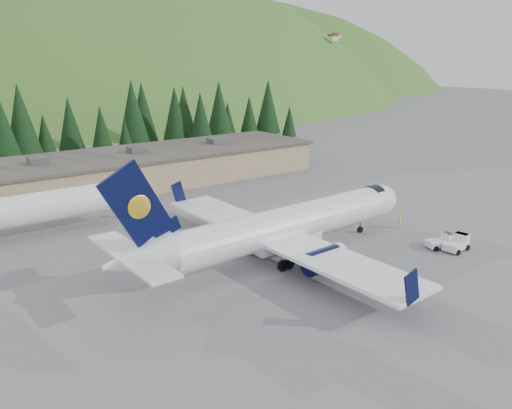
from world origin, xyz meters
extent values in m
plane|color=#5D5D62|center=(0.00, 0.00, 0.00)|extent=(600.00, 600.00, 0.00)
cylinder|color=white|center=(0.00, 0.00, 3.38)|extent=(27.95, 4.46, 3.74)
ellipsoid|color=white|center=(13.93, 0.36, 3.38)|extent=(4.96, 3.87, 3.74)
cylinder|color=black|center=(12.93, 0.33, 3.83)|extent=(1.47, 3.12, 3.09)
cone|color=white|center=(-16.91, -0.44, 3.78)|extent=(6.07, 3.89, 3.74)
cube|color=white|center=(-0.99, -0.03, 1.81)|extent=(8.04, 3.39, 1.00)
cube|color=white|center=(-1.99, -0.05, 2.39)|extent=(6.34, 33.97, 0.35)
cube|color=black|center=(-3.92, 16.82, 3.68)|extent=(2.02, 0.20, 2.86)
cube|color=black|center=(-3.05, -17.00, 3.68)|extent=(2.02, 0.20, 2.86)
cylinder|color=black|center=(-1.14, 5.75, 1.54)|extent=(4.24, 2.40, 2.29)
cylinder|color=white|center=(0.75, 5.79, 1.54)|extent=(0.66, 2.44, 2.43)
cube|color=white|center=(-1.14, 5.75, 2.09)|extent=(2.20, 0.31, 0.90)
cylinder|color=black|center=(-0.85, -5.80, 1.54)|extent=(4.24, 2.40, 2.29)
cylinder|color=white|center=(1.04, -5.75, 1.54)|extent=(0.66, 2.44, 2.43)
cube|color=white|center=(-0.85, -5.80, 2.09)|extent=(2.20, 0.31, 0.90)
cube|color=black|center=(-16.71, -0.43, 8.44)|extent=(6.16, 0.46, 7.31)
ellipsoid|color=gold|center=(-16.52, -0.23, 8.24)|extent=(1.97, 0.23, 1.97)
ellipsoid|color=gold|center=(-16.51, -0.62, 8.24)|extent=(1.97, 0.23, 1.97)
cube|color=black|center=(-14.13, -0.36, 5.85)|extent=(2.75, 0.32, 1.97)
cube|color=white|center=(-17.41, -0.45, 4.28)|extent=(2.91, 12.50, 0.22)
cylinder|color=slate|center=(10.94, 0.28, 0.90)|extent=(0.20, 0.20, 1.79)
cylinder|color=black|center=(10.94, 0.28, 0.38)|extent=(0.76, 0.30, 0.76)
cylinder|color=slate|center=(-3.05, 2.61, 1.00)|extent=(0.24, 0.24, 1.99)
cylinder|color=black|center=(-2.66, 2.62, 0.55)|extent=(1.10, 0.38, 1.09)
cylinder|color=black|center=(-3.45, 2.60, 0.55)|extent=(1.10, 0.38, 1.09)
cylinder|color=slate|center=(-2.92, -2.76, 1.00)|extent=(0.24, 0.24, 1.99)
cylinder|color=black|center=(-2.52, -2.75, 0.55)|extent=(1.10, 0.38, 1.09)
cylinder|color=black|center=(-3.31, -2.77, 0.55)|extent=(1.10, 0.38, 1.09)
cylinder|color=white|center=(-22.00, 22.00, 3.20)|extent=(22.00, 3.60, 3.60)
cube|color=silver|center=(14.83, -9.64, 0.57)|extent=(3.25, 1.83, 0.73)
cube|color=silver|center=(15.86, -9.54, 1.20)|extent=(1.16, 1.54, 0.94)
cube|color=black|center=(15.86, -9.54, 1.61)|extent=(1.05, 1.43, 0.10)
cylinder|color=black|center=(15.79, -8.71, 0.29)|extent=(0.60, 0.28, 0.58)
cylinder|color=black|center=(15.94, -10.37, 0.29)|extent=(0.60, 0.28, 0.58)
cylinder|color=black|center=(13.72, -8.90, 0.29)|extent=(0.60, 0.28, 0.58)
cylinder|color=black|center=(13.86, -10.56, 0.29)|extent=(0.60, 0.28, 0.58)
cube|color=silver|center=(14.14, -8.17, 0.54)|extent=(3.25, 2.40, 0.68)
cube|color=silver|center=(15.05, -8.52, 1.12)|extent=(1.39, 1.62, 0.88)
cube|color=black|center=(15.05, -8.52, 1.51)|extent=(1.27, 1.50, 0.10)
cylinder|color=black|center=(15.33, -7.79, 0.27)|extent=(0.59, 0.39, 0.55)
cylinder|color=black|center=(14.78, -9.25, 0.27)|extent=(0.59, 0.39, 0.55)
cylinder|color=black|center=(13.50, -7.10, 0.27)|extent=(0.59, 0.39, 0.55)
cylinder|color=black|center=(12.95, -8.56, 0.27)|extent=(0.59, 0.39, 0.55)
cube|color=#94855E|center=(-5.00, 38.00, 2.40)|extent=(70.00, 16.00, 4.80)
cube|color=#47423D|center=(-5.00, 38.00, 4.95)|extent=(71.00, 17.00, 0.40)
cube|color=slate|center=(-15.00, 38.00, 5.60)|extent=(2.50, 2.50, 1.00)
cube|color=slate|center=(0.00, 38.00, 5.60)|extent=(2.50, 2.50, 1.00)
cube|color=slate|center=(15.00, 38.00, 5.60)|extent=(2.50, 2.50, 1.00)
imported|color=yellow|center=(15.86, -1.47, 0.94)|extent=(0.82, 0.77, 1.89)
cone|color=black|center=(-16.13, 54.54, 7.87)|extent=(5.77, 5.77, 11.81)
cone|color=black|center=(-12.59, 57.16, 8.94)|extent=(6.56, 6.56, 13.41)
cone|color=black|center=(-8.61, 58.86, 5.79)|extent=(4.25, 4.25, 8.69)
cone|color=black|center=(-3.05, 61.86, 7.23)|extent=(5.30, 5.30, 10.85)
cone|color=black|center=(0.45, 54.64, 6.48)|extent=(4.75, 4.75, 9.73)
cone|color=black|center=(4.82, 54.25, 4.97)|extent=(3.65, 3.65, 7.46)
cone|color=black|center=(9.01, 59.85, 8.93)|extent=(6.55, 6.55, 13.39)
cone|color=black|center=(13.56, 65.25, 8.48)|extent=(6.22, 6.22, 12.73)
cone|color=black|center=(17.48, 57.81, 8.11)|extent=(5.95, 5.95, 12.17)
cone|color=black|center=(21.53, 54.27, 7.45)|extent=(5.47, 5.47, 11.18)
cone|color=black|center=(24.81, 67.51, 7.76)|extent=(5.69, 5.69, 11.65)
cone|color=black|center=(30.16, 60.59, 8.49)|extent=(6.23, 6.23, 12.74)
cone|color=black|center=(33.99, 62.92, 5.62)|extent=(4.12, 4.12, 8.42)
cone|color=black|center=(38.34, 60.21, 6.40)|extent=(4.70, 4.70, 9.61)
cone|color=black|center=(43.49, 59.64, 8.49)|extent=(6.23, 6.23, 12.74)
cone|color=black|center=(47.80, 56.62, 4.93)|extent=(3.62, 3.62, 7.40)
ellipsoid|color=#2E501E|center=(40.00, 200.00, -85.00)|extent=(420.00, 300.00, 300.00)
ellipsoid|color=#2E501E|center=(160.00, 240.00, -85.00)|extent=(392.00, 280.00, 280.00)
camera|label=1|loc=(-31.74, -36.67, 19.61)|focal=35.00mm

